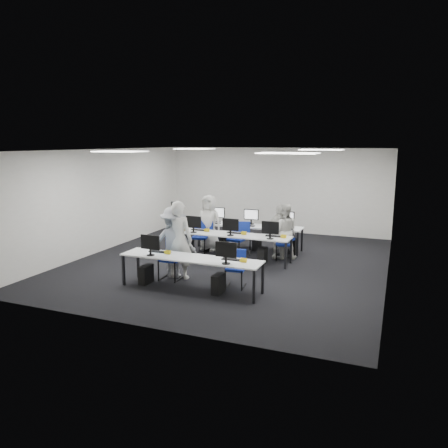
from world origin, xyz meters
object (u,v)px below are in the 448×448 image
at_px(desk_mid, 233,236).
at_px(chair_0, 171,267).
at_px(student_1, 284,231).
at_px(student_3, 279,232).
at_px(desk_front, 191,260).
at_px(chair_1, 236,276).
at_px(chair_6, 242,243).
at_px(chair_7, 284,246).
at_px(student_2, 209,223).
at_px(chair_5, 208,240).
at_px(student_0, 178,240).
at_px(photographer, 173,242).
at_px(chair_4, 283,250).
at_px(chair_2, 200,243).
at_px(chair_3, 236,245).

xyz_separation_m(desk_mid, chair_0, (-0.76, -2.10, -0.38)).
bearing_deg(student_1, student_3, 1.38).
xyz_separation_m(desk_front, desk_mid, (0.00, 2.60, 0.00)).
relative_size(chair_1, chair_6, 0.85).
relative_size(desk_front, student_3, 2.12).
bearing_deg(chair_0, chair_7, 54.86).
distance_m(desk_front, chair_7, 3.75).
height_order(desk_front, student_2, student_2).
bearing_deg(chair_5, student_3, -13.61).
bearing_deg(chair_6, student_0, -119.04).
distance_m(student_2, photographer, 2.74).
relative_size(student_0, student_1, 1.21).
relative_size(desk_front, student_1, 2.08).
bearing_deg(chair_6, photographer, -122.69).
height_order(chair_4, student_3, student_3).
height_order(chair_7, student_0, student_0).
distance_m(chair_4, chair_7, 0.34).
height_order(chair_0, student_0, student_0).
height_order(chair_2, student_3, student_3).
relative_size(chair_3, student_2, 0.55).
height_order(desk_front, chair_2, chair_2).
height_order(desk_mid, chair_1, chair_1).
height_order(desk_mid, chair_5, chair_5).
height_order(chair_7, photographer, photographer).
relative_size(desk_front, chair_3, 3.49).
bearing_deg(chair_1, chair_3, 103.16).
distance_m(student_0, student_1, 3.28).
bearing_deg(photographer, desk_mid, -128.61).
relative_size(chair_6, student_3, 0.65).
height_order(chair_2, chair_6, chair_6).
height_order(chair_1, chair_3, chair_3).
bearing_deg(desk_mid, chair_0, -110.02).
bearing_deg(photographer, student_0, 144.52).
distance_m(student_0, photographer, 0.20).
height_order(chair_2, chair_3, chair_3).
xyz_separation_m(chair_5, student_0, (0.52, -2.87, 0.64)).
relative_size(desk_front, desk_mid, 1.00).
xyz_separation_m(chair_2, student_0, (0.59, -2.44, 0.66)).
bearing_deg(desk_front, chair_2, 111.57).
xyz_separation_m(chair_3, student_1, (1.33, 0.21, 0.48)).
xyz_separation_m(chair_0, student_0, (0.13, 0.14, 0.63)).
relative_size(student_0, student_2, 1.13).
bearing_deg(chair_3, student_1, 14.88).
relative_size(chair_2, photographer, 0.51).
height_order(chair_6, student_0, student_0).
distance_m(desk_front, student_1, 3.56).
height_order(chair_0, chair_2, chair_0).
height_order(desk_front, student_0, student_0).
height_order(chair_0, chair_1, chair_0).
distance_m(desk_front, chair_2, 3.34).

